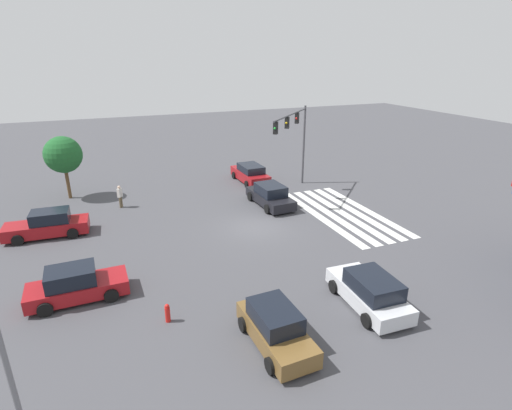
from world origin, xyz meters
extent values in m
plane|color=#47474C|center=(0.00, 0.00, 0.00)|extent=(109.17, 109.17, 0.00)
cube|color=silver|center=(0.00, -8.63, 0.00)|extent=(10.63, 0.60, 0.01)
cube|color=silver|center=(0.00, -7.68, 0.00)|extent=(10.63, 0.60, 0.01)
cube|color=silver|center=(0.00, -6.73, 0.00)|extent=(10.63, 0.60, 0.01)
cube|color=silver|center=(0.00, -5.78, 0.00)|extent=(10.63, 0.60, 0.01)
cube|color=silver|center=(0.00, -4.83, 0.00)|extent=(10.63, 0.60, 0.01)
cylinder|color=#47474C|center=(7.45, -7.45, 3.35)|extent=(0.18, 0.18, 6.69)
cylinder|color=#47474C|center=(4.81, -4.81, 6.44)|extent=(5.38, 5.38, 0.12)
cube|color=black|center=(5.87, -5.87, 5.97)|extent=(0.40, 0.40, 0.84)
sphere|color=red|center=(5.75, -5.75, 5.97)|extent=(0.16, 0.16, 0.16)
cube|color=black|center=(4.14, -4.14, 5.97)|extent=(0.40, 0.40, 0.84)
sphere|color=gold|center=(4.03, -4.03, 5.97)|extent=(0.16, 0.16, 0.16)
cube|color=black|center=(2.42, -2.42, 5.97)|extent=(0.40, 0.40, 0.84)
sphere|color=green|center=(2.31, -2.31, 5.97)|extent=(0.16, 0.16, 0.16)
cube|color=silver|center=(-9.86, -1.43, 0.52)|extent=(4.50, 2.06, 0.70)
cube|color=black|center=(-10.18, -1.41, 1.23)|extent=(2.49, 1.78, 0.72)
cylinder|color=black|center=(-8.45, -0.55, 0.32)|extent=(0.64, 0.25, 0.63)
cylinder|color=black|center=(-8.54, -2.44, 0.32)|extent=(0.64, 0.25, 0.63)
cylinder|color=black|center=(-11.19, -0.41, 0.32)|extent=(0.64, 0.25, 0.63)
cylinder|color=black|center=(-11.28, -2.31, 0.32)|extent=(0.64, 0.25, 0.63)
cube|color=black|center=(3.50, -2.58, 0.53)|extent=(4.87, 2.14, 0.69)
cube|color=black|center=(3.44, -2.58, 1.24)|extent=(2.44, 1.83, 0.73)
cylinder|color=black|center=(4.93, -1.53, 0.34)|extent=(0.69, 0.25, 0.68)
cylinder|color=black|center=(5.03, -3.47, 0.34)|extent=(0.69, 0.25, 0.68)
cylinder|color=black|center=(1.97, -1.68, 0.34)|extent=(0.69, 0.25, 0.68)
cylinder|color=black|center=(2.07, -3.62, 0.34)|extent=(0.69, 0.25, 0.68)
cube|color=maroon|center=(-4.40, 10.68, 0.52)|extent=(1.81, 4.43, 0.68)
cube|color=black|center=(-4.40, 10.90, 1.23)|extent=(1.60, 2.15, 0.74)
cylinder|color=black|center=(-3.48, 9.34, 0.33)|extent=(0.23, 0.66, 0.65)
cylinder|color=black|center=(-5.26, 9.31, 0.33)|extent=(0.23, 0.66, 0.65)
cylinder|color=black|center=(-3.53, 12.06, 0.33)|extent=(0.23, 0.66, 0.65)
cylinder|color=black|center=(-5.31, 12.03, 0.33)|extent=(0.23, 0.66, 0.65)
cube|color=maroon|center=(3.72, 12.54, 0.55)|extent=(1.98, 4.95, 0.74)
cube|color=black|center=(3.70, 12.26, 1.28)|extent=(1.66, 2.28, 0.72)
cylinder|color=black|center=(2.94, 14.09, 0.33)|extent=(0.26, 0.67, 0.66)
cylinder|color=black|center=(4.68, 13.99, 0.33)|extent=(0.26, 0.67, 0.66)
cylinder|color=black|center=(2.76, 11.09, 0.33)|extent=(0.26, 0.67, 0.66)
cylinder|color=black|center=(4.50, 10.98, 0.33)|extent=(0.26, 0.67, 0.66)
cube|color=maroon|center=(9.53, -3.32, 0.57)|extent=(4.89, 2.04, 0.80)
cube|color=black|center=(9.35, -3.33, 1.28)|extent=(2.62, 1.77, 0.61)
cylinder|color=black|center=(10.99, -2.31, 0.31)|extent=(0.62, 0.24, 0.62)
cylinder|color=black|center=(11.06, -4.21, 0.31)|extent=(0.62, 0.24, 0.62)
cylinder|color=black|center=(8.00, -2.43, 0.31)|extent=(0.62, 0.24, 0.62)
cylinder|color=black|center=(8.08, -4.33, 0.31)|extent=(0.62, 0.24, 0.62)
cube|color=brown|center=(-10.70, 3.53, 0.53)|extent=(4.16, 1.82, 0.72)
cube|color=black|center=(-10.58, 3.54, 1.25)|extent=(2.27, 1.58, 0.71)
cylinder|color=black|center=(-11.94, 2.63, 0.31)|extent=(0.62, 0.24, 0.62)
cylinder|color=black|center=(-12.00, 4.35, 0.31)|extent=(0.62, 0.24, 0.62)
cylinder|color=black|center=(-9.40, 2.72, 0.31)|extent=(0.62, 0.24, 0.62)
cylinder|color=black|center=(-9.46, 4.44, 0.31)|extent=(0.62, 0.24, 0.62)
cylinder|color=brown|center=(7.25, 7.82, 0.41)|extent=(0.14, 0.14, 0.82)
cylinder|color=brown|center=(7.14, 7.93, 0.41)|extent=(0.14, 0.14, 0.82)
cube|color=beige|center=(7.20, 7.88, 1.14)|extent=(0.41, 0.41, 0.65)
sphere|color=beige|center=(7.20, 7.88, 1.58)|extent=(0.22, 0.22, 0.22)
cylinder|color=slate|center=(-11.96, 12.02, 3.73)|extent=(0.16, 0.16, 7.47)
cylinder|color=brown|center=(10.90, 11.44, 1.16)|extent=(0.26, 0.26, 2.31)
sphere|color=#1E5B28|center=(10.90, 11.44, 3.50)|extent=(2.80, 2.80, 2.80)
cylinder|color=red|center=(-7.69, 7.18, 0.35)|extent=(0.22, 0.22, 0.70)
sphere|color=red|center=(-7.69, 7.18, 0.76)|extent=(0.20, 0.20, 0.20)
camera|label=1|loc=(-22.20, 9.06, 10.68)|focal=28.00mm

